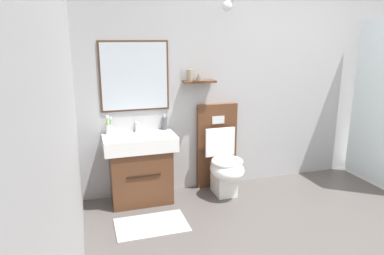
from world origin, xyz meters
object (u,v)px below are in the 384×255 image
object	(u,v)px
toilet	(222,160)
soap_dispenser	(164,123)
vanity_sink_left	(140,167)
toothbrush_cup	(109,129)

from	to	relation	value
toilet	soap_dispenser	distance (m)	0.78
vanity_sink_left	soap_dispenser	bearing A→B (deg)	26.12
vanity_sink_left	soap_dispenser	distance (m)	0.55
toothbrush_cup	toilet	bearing A→B (deg)	-7.47
vanity_sink_left	toilet	bearing A→B (deg)	-1.23
toilet	soap_dispenser	xyz separation A→B (m)	(-0.62, 0.17, 0.44)
toothbrush_cup	soap_dispenser	xyz separation A→B (m)	(0.61, 0.01, 0.02)
toothbrush_cup	soap_dispenser	bearing A→B (deg)	0.91
vanity_sink_left	toothbrush_cup	bearing A→B (deg)	154.63
vanity_sink_left	toilet	world-z (taller)	toilet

